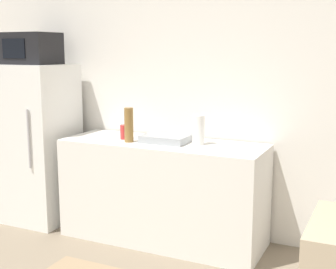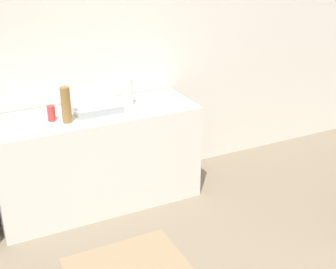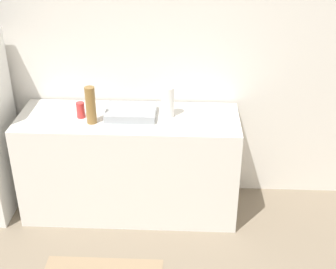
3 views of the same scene
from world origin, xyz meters
TOP-DOWN VIEW (x-y plane):
  - wall_back at (0.00, 3.29)m, footprint 8.00×0.06m
  - counter at (-0.11, 2.93)m, footprint 1.74×0.61m
  - sink_basin at (-0.08, 2.95)m, footprint 0.39×0.30m
  - bottle_tall at (-0.37, 2.81)m, footprint 0.08×0.08m
  - bottle_short at (-0.47, 2.90)m, footprint 0.06×0.06m
  - paper_towel_roll at (0.20, 2.96)m, footprint 0.10×0.10m
  - kitchen_rug at (-0.23, 1.99)m, footprint 0.86×0.59m

SIDE VIEW (x-z plane):
  - kitchen_rug at x=-0.23m, z-range 0.00..0.01m
  - counter at x=-0.11m, z-range 0.00..0.87m
  - sink_basin at x=-0.08m, z-range 0.87..0.93m
  - bottle_short at x=-0.47m, z-range 0.87..0.99m
  - paper_towel_roll at x=0.20m, z-range 0.87..1.11m
  - bottle_tall at x=-0.37m, z-range 0.87..1.16m
  - wall_back at x=0.00m, z-range 0.00..2.60m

